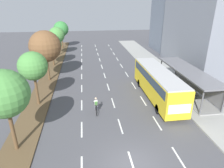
% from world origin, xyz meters
% --- Properties ---
extents(ground_plane, '(140.00, 140.00, 0.00)m').
position_xyz_m(ground_plane, '(0.00, 0.00, 0.00)').
color(ground_plane, '#4C4C51').
extents(median_strip, '(2.60, 52.00, 0.12)m').
position_xyz_m(median_strip, '(-8.30, 20.00, 0.06)').
color(median_strip, brown).
rests_on(median_strip, ground).
extents(sidewalk_right, '(4.50, 52.00, 0.15)m').
position_xyz_m(sidewalk_right, '(9.25, 20.00, 0.07)').
color(sidewalk_right, '#9E9E99').
rests_on(sidewalk_right, ground).
extents(lane_divider_left, '(0.14, 47.60, 0.01)m').
position_xyz_m(lane_divider_left, '(-3.50, 18.30, 0.00)').
color(lane_divider_left, white).
rests_on(lane_divider_left, ground).
extents(lane_divider_center, '(0.14, 47.60, 0.01)m').
position_xyz_m(lane_divider_center, '(0.00, 18.30, 0.00)').
color(lane_divider_center, white).
rests_on(lane_divider_center, ground).
extents(lane_divider_right, '(0.14, 47.60, 0.01)m').
position_xyz_m(lane_divider_right, '(3.50, 18.30, 0.00)').
color(lane_divider_right, white).
rests_on(lane_divider_right, ground).
extents(bus_shelter, '(2.90, 11.60, 2.86)m').
position_xyz_m(bus_shelter, '(9.53, 10.66, 1.87)').
color(bus_shelter, gray).
rests_on(bus_shelter, sidewalk_right).
extents(bus, '(2.54, 11.29, 3.37)m').
position_xyz_m(bus, '(5.25, 9.82, 2.07)').
color(bus, yellow).
rests_on(bus, ground).
extents(cyclist, '(0.46, 1.82, 1.71)m').
position_xyz_m(cyclist, '(-2.02, 7.34, 0.79)').
color(cyclist, black).
rests_on(cyclist, ground).
extents(median_tree_nearest, '(3.37, 3.37, 6.32)m').
position_xyz_m(median_tree_nearest, '(-8.40, 2.78, 4.73)').
color(median_tree_nearest, brown).
rests_on(median_tree_nearest, median_strip).
extents(median_tree_second, '(2.98, 2.98, 5.81)m').
position_xyz_m(median_tree_second, '(-8.18, 10.04, 4.41)').
color(median_tree_second, brown).
rests_on(median_tree_second, median_strip).
extents(median_tree_third, '(4.25, 4.25, 6.95)m').
position_xyz_m(median_tree_third, '(-8.09, 17.30, 4.93)').
color(median_tree_third, brown).
rests_on(median_tree_third, median_strip).
extents(median_tree_fourth, '(3.36, 3.36, 5.38)m').
position_xyz_m(median_tree_fourth, '(-8.38, 24.57, 3.81)').
color(median_tree_fourth, brown).
rests_on(median_tree_fourth, median_strip).
extents(median_tree_fifth, '(3.23, 3.23, 5.76)m').
position_xyz_m(median_tree_fifth, '(-8.34, 31.83, 4.25)').
color(median_tree_fifth, brown).
rests_on(median_tree_fifth, median_strip).
extents(median_tree_farthest, '(3.50, 3.50, 6.23)m').
position_xyz_m(median_tree_farthest, '(-8.10, 39.09, 4.58)').
color(median_tree_farthest, brown).
rests_on(median_tree_farthest, median_strip).
extents(building_mid_right, '(10.62, 12.19, 19.35)m').
position_xyz_m(building_mid_right, '(18.73, 32.11, 9.68)').
color(building_mid_right, slate).
rests_on(building_mid_right, ground).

